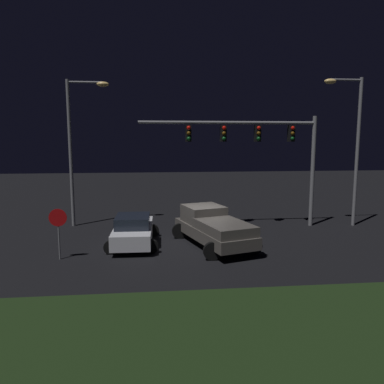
% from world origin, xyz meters
% --- Properties ---
extents(ground_plane, '(80.00, 80.00, 0.00)m').
position_xyz_m(ground_plane, '(0.00, 0.00, 0.00)').
color(ground_plane, black).
extents(grass_median, '(22.08, 5.79, 0.10)m').
position_xyz_m(grass_median, '(0.00, -9.34, 0.05)').
color(grass_median, black).
rests_on(grass_median, ground_plane).
extents(pickup_truck, '(3.91, 5.75, 1.80)m').
position_xyz_m(pickup_truck, '(0.43, -0.74, 1.00)').
color(pickup_truck, '#514C47').
rests_on(pickup_truck, ground_plane).
extents(car_sedan, '(2.55, 4.44, 1.51)m').
position_xyz_m(car_sedan, '(-3.42, -0.32, 0.74)').
color(car_sedan, silver).
rests_on(car_sedan, ground_plane).
extents(traffic_signal_gantry, '(10.32, 0.56, 6.50)m').
position_xyz_m(traffic_signal_gantry, '(3.64, 2.78, 5.03)').
color(traffic_signal_gantry, slate).
rests_on(traffic_signal_gantry, ground_plane).
extents(street_lamp_left, '(2.44, 0.44, 8.56)m').
position_xyz_m(street_lamp_left, '(-6.75, 4.22, 5.34)').
color(street_lamp_left, slate).
rests_on(street_lamp_left, ground_plane).
extents(street_lamp_right, '(2.34, 0.44, 8.68)m').
position_xyz_m(street_lamp_right, '(9.16, 2.58, 5.39)').
color(street_lamp_right, slate).
rests_on(street_lamp_right, ground_plane).
extents(stop_sign, '(0.76, 0.08, 2.23)m').
position_xyz_m(stop_sign, '(-6.50, -2.25, 1.56)').
color(stop_sign, slate).
rests_on(stop_sign, ground_plane).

